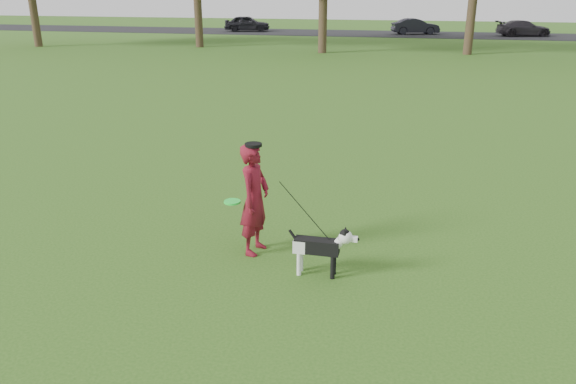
% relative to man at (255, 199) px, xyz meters
% --- Properties ---
extents(ground, '(120.00, 120.00, 0.00)m').
position_rel_man_xyz_m(ground, '(0.59, -0.08, -0.79)').
color(ground, '#285116').
rests_on(ground, ground).
extents(road, '(120.00, 7.00, 0.02)m').
position_rel_man_xyz_m(road, '(0.59, 39.92, -0.78)').
color(road, black).
rests_on(road, ground).
extents(man, '(0.46, 0.62, 1.57)m').
position_rel_man_xyz_m(man, '(0.00, 0.00, 0.00)').
color(man, maroon).
rests_on(man, ground).
extents(dog, '(0.92, 0.18, 0.70)m').
position_rel_man_xyz_m(dog, '(1.04, -0.49, -0.36)').
color(dog, black).
rests_on(dog, ground).
extents(car_left, '(3.97, 2.22, 1.28)m').
position_rel_man_xyz_m(car_left, '(-12.26, 39.92, -0.13)').
color(car_left, black).
rests_on(car_left, road).
extents(car_mid, '(3.84, 2.24, 1.20)m').
position_rel_man_xyz_m(car_mid, '(1.50, 39.92, -0.17)').
color(car_mid, black).
rests_on(car_mid, road).
extents(car_right, '(4.22, 2.45, 1.15)m').
position_rel_man_xyz_m(car_right, '(9.50, 39.92, -0.19)').
color(car_right, '#262229').
rests_on(car_right, road).
extents(man_held_items, '(1.57, 0.60, 1.12)m').
position_rel_man_xyz_m(man_held_items, '(0.75, -0.27, -0.00)').
color(man_held_items, '#1FFC3E').
rests_on(man_held_items, ground).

